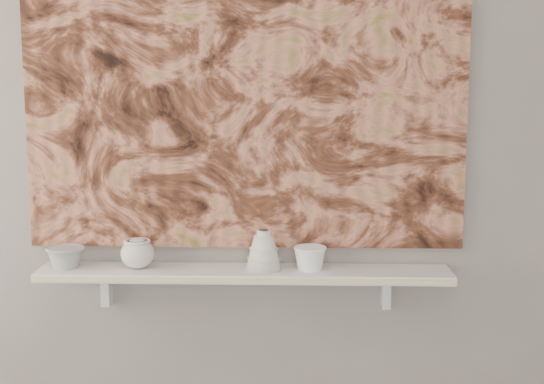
{
  "coord_description": "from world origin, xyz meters",
  "views": [
    {
      "loc": [
        0.17,
        -0.99,
        1.59
      ],
      "look_at": [
        0.1,
        1.49,
        1.2
      ],
      "focal_mm": 50.0,
      "sensor_mm": 36.0,
      "label": 1
    }
  ],
  "objects_px": {
    "bell_vessel": "(264,250)",
    "shelf": "(244,273)",
    "bowl_grey": "(65,257)",
    "bowl_white": "(310,258)",
    "painting": "(245,88)",
    "cup_cream": "(137,253)"
  },
  "relations": [
    {
      "from": "painting",
      "to": "cup_cream",
      "type": "relative_size",
      "value": 13.23
    },
    {
      "from": "shelf",
      "to": "painting",
      "type": "relative_size",
      "value": 0.93
    },
    {
      "from": "bowl_grey",
      "to": "bowl_white",
      "type": "relative_size",
      "value": 1.17
    },
    {
      "from": "cup_cream",
      "to": "bell_vessel",
      "type": "height_order",
      "value": "bell_vessel"
    },
    {
      "from": "bell_vessel",
      "to": "bowl_grey",
      "type": "bearing_deg",
      "value": 180.0
    },
    {
      "from": "shelf",
      "to": "bowl_grey",
      "type": "height_order",
      "value": "bowl_grey"
    },
    {
      "from": "shelf",
      "to": "bowl_white",
      "type": "distance_m",
      "value": 0.23
    },
    {
      "from": "bowl_grey",
      "to": "cup_cream",
      "type": "distance_m",
      "value": 0.25
    },
    {
      "from": "painting",
      "to": "cup_cream",
      "type": "bearing_deg",
      "value": -167.5
    },
    {
      "from": "bell_vessel",
      "to": "shelf",
      "type": "bearing_deg",
      "value": 180.0
    },
    {
      "from": "bowl_grey",
      "to": "bowl_white",
      "type": "bearing_deg",
      "value": 0.0
    },
    {
      "from": "cup_cream",
      "to": "bowl_white",
      "type": "bearing_deg",
      "value": 0.0
    },
    {
      "from": "bowl_grey",
      "to": "bowl_white",
      "type": "distance_m",
      "value": 0.83
    },
    {
      "from": "painting",
      "to": "bowl_grey",
      "type": "distance_m",
      "value": 0.84
    },
    {
      "from": "painting",
      "to": "shelf",
      "type": "bearing_deg",
      "value": -90.0
    },
    {
      "from": "cup_cream",
      "to": "painting",
      "type": "bearing_deg",
      "value": 12.5
    },
    {
      "from": "bowl_grey",
      "to": "cup_cream",
      "type": "xyz_separation_m",
      "value": [
        0.25,
        0.0,
        0.01
      ]
    },
    {
      "from": "painting",
      "to": "bell_vessel",
      "type": "relative_size",
      "value": 11.04
    },
    {
      "from": "cup_cream",
      "to": "bell_vessel",
      "type": "xyz_separation_m",
      "value": [
        0.43,
        0.0,
        0.02
      ]
    },
    {
      "from": "cup_cream",
      "to": "bell_vessel",
      "type": "relative_size",
      "value": 0.83
    },
    {
      "from": "bowl_white",
      "to": "shelf",
      "type": "bearing_deg",
      "value": 180.0
    },
    {
      "from": "cup_cream",
      "to": "bowl_white",
      "type": "height_order",
      "value": "cup_cream"
    }
  ]
}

